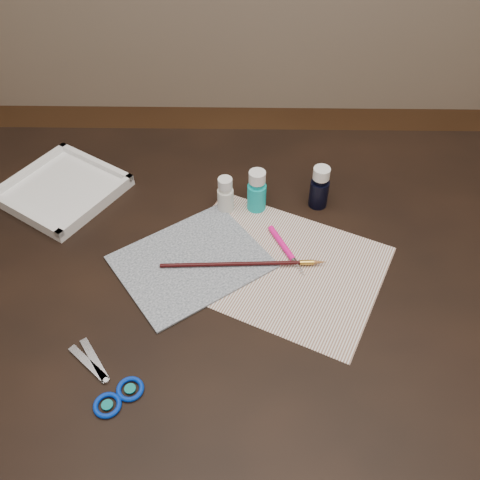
{
  "coord_description": "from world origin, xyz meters",
  "views": [
    {
      "loc": [
        0.01,
        -0.72,
        1.55
      ],
      "look_at": [
        0.0,
        0.0,
        0.8
      ],
      "focal_mm": 40.0,
      "sensor_mm": 36.0,
      "label": 1
    }
  ],
  "objects_px": {
    "scissors": "(98,376)",
    "canvas": "(191,262)",
    "paint_bottle_white": "(225,195)",
    "paint_bottle_navy": "(320,187)",
    "paper": "(278,266)",
    "paint_bottle_cyan": "(257,191)",
    "palette_tray": "(62,189)"
  },
  "relations": [
    {
      "from": "paper",
      "to": "paint_bottle_navy",
      "type": "distance_m",
      "value": 0.21
    },
    {
      "from": "canvas",
      "to": "palette_tray",
      "type": "relative_size",
      "value": 1.22
    },
    {
      "from": "paint_bottle_cyan",
      "to": "paint_bottle_navy",
      "type": "height_order",
      "value": "same"
    },
    {
      "from": "palette_tray",
      "to": "scissors",
      "type": "bearing_deg",
      "value": -69.72
    },
    {
      "from": "canvas",
      "to": "scissors",
      "type": "distance_m",
      "value": 0.29
    },
    {
      "from": "scissors",
      "to": "paint_bottle_navy",
      "type": "bearing_deg",
      "value": -91.68
    },
    {
      "from": "paper",
      "to": "paint_bottle_white",
      "type": "bearing_deg",
      "value": 123.47
    },
    {
      "from": "canvas",
      "to": "paint_bottle_white",
      "type": "distance_m",
      "value": 0.18
    },
    {
      "from": "scissors",
      "to": "canvas",
      "type": "bearing_deg",
      "value": -76.77
    },
    {
      "from": "paper",
      "to": "scissors",
      "type": "xyz_separation_m",
      "value": [
        -0.31,
        -0.25,
        0.0
      ]
    },
    {
      "from": "paper",
      "to": "paint_bottle_cyan",
      "type": "bearing_deg",
      "value": 103.72
    },
    {
      "from": "paint_bottle_white",
      "to": "paint_bottle_cyan",
      "type": "xyz_separation_m",
      "value": [
        0.07,
        0.01,
        0.01
      ]
    },
    {
      "from": "paint_bottle_navy",
      "to": "scissors",
      "type": "xyz_separation_m",
      "value": [
        -0.4,
        -0.44,
        -0.05
      ]
    },
    {
      "from": "paper",
      "to": "palette_tray",
      "type": "xyz_separation_m",
      "value": [
        -0.48,
        0.21,
        0.01
      ]
    },
    {
      "from": "paint_bottle_white",
      "to": "palette_tray",
      "type": "distance_m",
      "value": 0.37
    },
    {
      "from": "paint_bottle_white",
      "to": "scissors",
      "type": "relative_size",
      "value": 0.49
    },
    {
      "from": "paint_bottle_cyan",
      "to": "canvas",
      "type": "bearing_deg",
      "value": -128.4
    },
    {
      "from": "canvas",
      "to": "paint_bottle_navy",
      "type": "xyz_separation_m",
      "value": [
        0.27,
        0.18,
        0.05
      ]
    },
    {
      "from": "paint_bottle_navy",
      "to": "paper",
      "type": "bearing_deg",
      "value": -117.05
    },
    {
      "from": "paint_bottle_cyan",
      "to": "scissors",
      "type": "distance_m",
      "value": 0.5
    },
    {
      "from": "paint_bottle_navy",
      "to": "paint_bottle_cyan",
      "type": "bearing_deg",
      "value": -174.24
    },
    {
      "from": "palette_tray",
      "to": "paint_bottle_navy",
      "type": "bearing_deg",
      "value": -2.81
    },
    {
      "from": "canvas",
      "to": "scissors",
      "type": "relative_size",
      "value": 1.56
    },
    {
      "from": "paint_bottle_navy",
      "to": "scissors",
      "type": "relative_size",
      "value": 0.57
    },
    {
      "from": "paint_bottle_navy",
      "to": "palette_tray",
      "type": "distance_m",
      "value": 0.58
    },
    {
      "from": "canvas",
      "to": "palette_tray",
      "type": "xyz_separation_m",
      "value": [
        -0.31,
        0.21,
        0.01
      ]
    },
    {
      "from": "paper",
      "to": "canvas",
      "type": "height_order",
      "value": "canvas"
    },
    {
      "from": "paint_bottle_cyan",
      "to": "scissors",
      "type": "xyz_separation_m",
      "value": [
        -0.27,
        -0.42,
        -0.05
      ]
    },
    {
      "from": "paper",
      "to": "paint_bottle_navy",
      "type": "bearing_deg",
      "value": 62.95
    },
    {
      "from": "paint_bottle_white",
      "to": "paint_bottle_cyan",
      "type": "height_order",
      "value": "paint_bottle_cyan"
    },
    {
      "from": "canvas",
      "to": "paint_bottle_cyan",
      "type": "height_order",
      "value": "paint_bottle_cyan"
    },
    {
      "from": "palette_tray",
      "to": "paint_bottle_white",
      "type": "bearing_deg",
      "value": -7.34
    }
  ]
}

